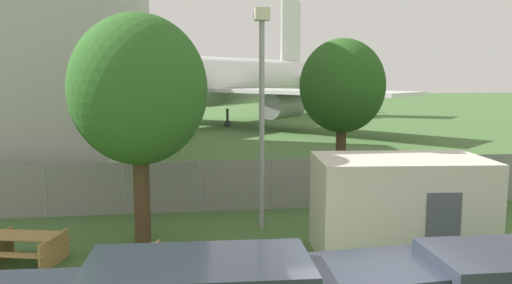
# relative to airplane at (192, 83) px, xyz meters

# --- Properties ---
(perimeter_fence) EXTENTS (56.07, 0.07, 1.79)m
(perimeter_fence) POSITION_rel_airplane_xyz_m (2.62, -29.40, -3.11)
(perimeter_fence) COLOR gray
(perimeter_fence) RESTS_ON ground
(airplane) EXTENTS (36.44, 40.41, 13.65)m
(airplane) POSITION_rel_airplane_xyz_m (0.00, 0.00, 0.00)
(airplane) COLOR white
(airplane) RESTS_ON ground
(portable_cabin) EXTENTS (4.52, 2.80, 2.59)m
(portable_cabin) POSITION_rel_airplane_xyz_m (5.15, -34.28, -2.71)
(portable_cabin) COLOR beige
(portable_cabin) RESTS_ON ground
(picnic_bench_near_cabin) EXTENTS (1.91, 1.66, 0.76)m
(picnic_bench_near_cabin) POSITION_rel_airplane_xyz_m (-0.38, -35.21, -3.54)
(picnic_bench_near_cabin) COLOR #A37A47
(picnic_bench_near_cabin) RESTS_ON ground
(picnic_bench_open_grass) EXTENTS (2.00, 1.76, 0.76)m
(picnic_bench_open_grass) POSITION_rel_airplane_xyz_m (-4.35, -33.69, -3.54)
(picnic_bench_open_grass) COLOR #A37A47
(picnic_bench_open_grass) RESTS_ON ground
(tree_behind_benches) EXTENTS (3.57, 3.57, 6.22)m
(tree_behind_benches) POSITION_rel_airplane_xyz_m (6.11, -26.00, 0.22)
(tree_behind_benches) COLOR #4C3823
(tree_behind_benches) RESTS_ON ground
(tree_far_right) EXTENTS (3.75, 3.75, 6.37)m
(tree_far_right) POSITION_rel_airplane_xyz_m (-1.59, -32.38, 0.27)
(tree_far_right) COLOR #4C3823
(tree_far_right) RESTS_ON ground
(light_mast) EXTENTS (0.44, 0.44, 6.65)m
(light_mast) POSITION_rel_airplane_xyz_m (1.94, -31.43, 0.14)
(light_mast) COLOR #99999E
(light_mast) RESTS_ON ground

